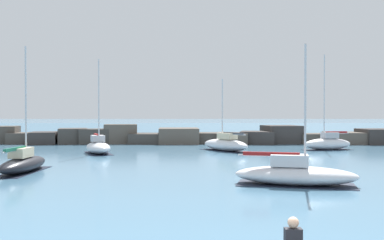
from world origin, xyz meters
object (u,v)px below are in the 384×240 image
object	(u,v)px
sailboat_moored_5	(329,143)
sailboat_moored_6	(100,147)
sailboat_moored_2	(25,163)
sailboat_moored_1	(227,144)
sailboat_moored_0	(297,174)

from	to	relation	value
sailboat_moored_5	sailboat_moored_6	xyz separation A→B (m)	(-24.17, -4.30, -0.06)
sailboat_moored_2	sailboat_moored_5	xyz separation A→B (m)	(26.29, 17.81, 0.12)
sailboat_moored_5	sailboat_moored_6	bearing A→B (deg)	-169.90
sailboat_moored_1	sailboat_moored_2	bearing A→B (deg)	-132.34
sailboat_moored_1	sailboat_moored_2	xyz separation A→B (m)	(-15.00, -16.47, -0.10)
sailboat_moored_1	sailboat_moored_6	bearing A→B (deg)	-167.06
sailboat_moored_2	sailboat_moored_5	bearing A→B (deg)	34.11
sailboat_moored_5	sailboat_moored_6	world-z (taller)	sailboat_moored_5
sailboat_moored_2	sailboat_moored_1	bearing A→B (deg)	47.66
sailboat_moored_1	sailboat_moored_2	distance (m)	22.28
sailboat_moored_0	sailboat_moored_6	size ratio (longest dim) A/B	0.84
sailboat_moored_5	sailboat_moored_2	bearing A→B (deg)	-145.89
sailboat_moored_1	sailboat_moored_0	bearing A→B (deg)	-84.23
sailboat_moored_0	sailboat_moored_1	xyz separation A→B (m)	(-2.18, 21.58, 0.11)
sailboat_moored_1	sailboat_moored_6	xyz separation A→B (m)	(-12.88, -2.96, -0.04)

